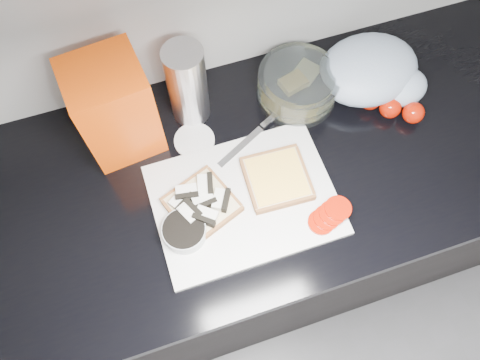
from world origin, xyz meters
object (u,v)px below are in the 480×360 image
glass_bowl (298,86)px  steel_canister (187,85)px  bread_bag (115,109)px  cutting_board (244,200)px

glass_bowl → steel_canister: (-0.26, 0.04, 0.07)m
glass_bowl → bread_bag: size_ratio=0.79×
cutting_board → steel_canister: (-0.05, 0.27, 0.10)m
cutting_board → bread_bag: bread_bag is taller
glass_bowl → bread_bag: bearing=178.0°
bread_bag → steel_canister: (0.17, 0.02, -0.02)m
glass_bowl → cutting_board: bearing=-133.0°
bread_bag → cutting_board: bearing=-55.1°
cutting_board → glass_bowl: size_ratio=2.03×
glass_bowl → steel_canister: steel_canister is taller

